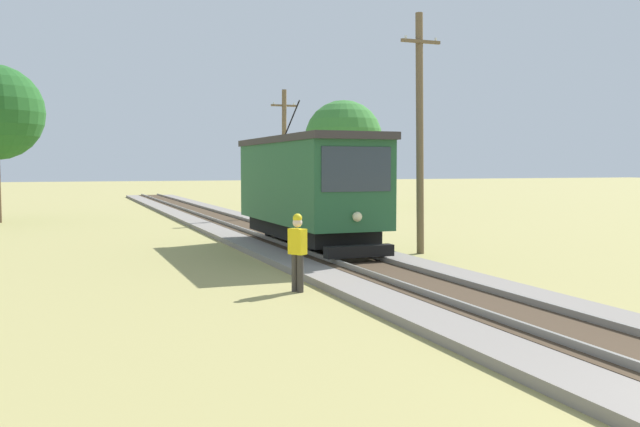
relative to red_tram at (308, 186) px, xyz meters
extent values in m
cube|color=#235633|center=(0.00, 0.02, 0.11)|extent=(2.50, 8.00, 2.60)
cube|color=#383333|center=(0.00, 0.02, 1.52)|extent=(2.60, 8.32, 0.22)
cube|color=black|center=(0.00, 0.02, -1.47)|extent=(2.10, 7.04, 0.44)
cube|color=#2D3842|center=(0.00, -3.99, 0.57)|extent=(2.10, 0.03, 1.25)
cube|color=#2D3842|center=(1.26, 0.02, 0.47)|extent=(0.02, 6.72, 1.04)
sphere|color=#F4EAB2|center=(0.00, -4.04, -0.74)|extent=(0.28, 0.28, 0.28)
cylinder|color=black|center=(0.00, 1.62, 2.33)|extent=(0.05, 1.67, 1.19)
cube|color=black|center=(0.00, -4.18, -1.69)|extent=(2.00, 0.36, 0.32)
cylinder|color=black|center=(0.00, -2.22, -1.47)|extent=(1.54, 0.80, 0.80)
cylinder|color=black|center=(0.00, 2.26, -1.47)|extent=(1.54, 0.80, 0.80)
cylinder|color=brown|center=(3.26, -1.72, 1.70)|extent=(0.24, 0.49, 7.80)
cube|color=brown|center=(3.26, -1.72, 4.66)|extent=(1.40, 0.10, 0.10)
cylinder|color=silver|center=(2.71, -1.72, 4.76)|extent=(0.08, 0.08, 0.10)
cylinder|color=silver|center=(3.81, -1.72, 4.76)|extent=(0.08, 0.08, 0.10)
cylinder|color=brown|center=(3.26, 12.55, 1.22)|extent=(0.24, 0.35, 6.83)
cube|color=brown|center=(3.26, 12.55, 3.81)|extent=(1.40, 0.10, 0.10)
cylinder|color=silver|center=(2.71, 12.55, 3.91)|extent=(0.08, 0.08, 0.10)
cylinder|color=silver|center=(3.81, 12.55, 3.91)|extent=(0.08, 0.08, 0.10)
cylinder|color=#38332D|center=(-2.75, -6.71, -1.76)|extent=(0.15, 0.15, 0.86)
cylinder|color=#38332D|center=(-2.67, -6.85, -1.76)|extent=(0.15, 0.15, 0.86)
cube|color=yellow|center=(-2.71, -6.78, -1.04)|extent=(0.40, 0.45, 0.58)
sphere|color=beige|center=(-2.71, -6.78, -0.61)|extent=(0.22, 0.22, 0.22)
sphere|color=yellow|center=(-2.71, -6.78, -0.51)|extent=(0.21, 0.21, 0.21)
cylinder|color=#4C3823|center=(12.16, 25.60, -0.85)|extent=(0.32, 0.32, 2.69)
sphere|color=#387A33|center=(12.16, 25.60, 2.68)|extent=(5.82, 5.82, 5.82)
camera|label=1|loc=(-7.66, -21.07, 0.65)|focal=37.82mm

